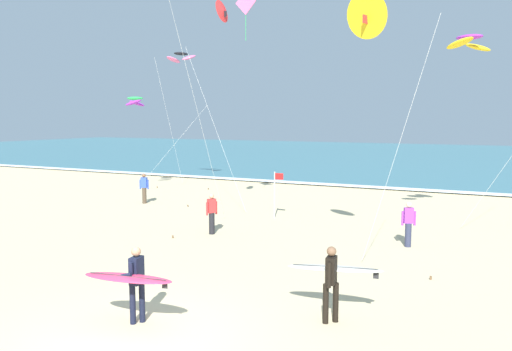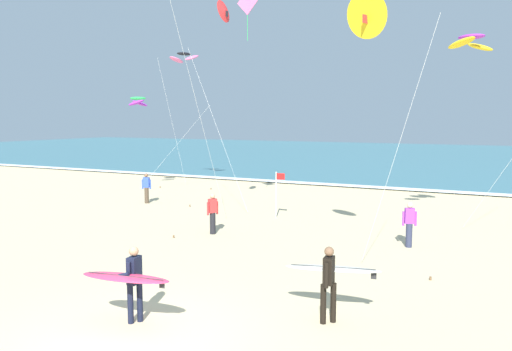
% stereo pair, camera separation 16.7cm
% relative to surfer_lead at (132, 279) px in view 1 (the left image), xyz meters
% --- Properties ---
extents(ground_plane, '(160.00, 160.00, 0.00)m').
position_rel_surfer_lead_xyz_m(ground_plane, '(0.42, -0.52, -1.05)').
color(ground_plane, beige).
extents(ocean_water, '(160.00, 60.00, 0.08)m').
position_rel_surfer_lead_xyz_m(ocean_water, '(0.42, 54.00, -1.01)').
color(ocean_water, teal).
rests_on(ocean_water, ground).
extents(shoreline_foam, '(160.00, 1.18, 0.01)m').
position_rel_surfer_lead_xyz_m(shoreline_foam, '(0.42, 24.30, -0.96)').
color(shoreline_foam, white).
rests_on(shoreline_foam, ocean_water).
extents(surfer_lead, '(2.12, 1.07, 1.71)m').
position_rel_surfer_lead_xyz_m(surfer_lead, '(0.00, 0.00, 0.00)').
color(surfer_lead, black).
rests_on(surfer_lead, ground).
extents(surfer_trailing, '(2.22, 1.00, 1.71)m').
position_rel_surfer_lead_xyz_m(surfer_trailing, '(3.74, 2.23, -0.00)').
color(surfer_trailing, black).
rests_on(surfer_trailing, ground).
extents(kite_arc_violet_near, '(4.97, 2.71, 7.71)m').
position_rel_surfer_lead_xyz_m(kite_arc_violet_near, '(5.49, 13.59, 6.34)').
color(kite_arc_violet_near, yellow).
rests_on(kite_arc_violet_near, ground).
extents(kite_delta_golden_mid, '(2.89, 1.19, 8.17)m').
position_rel_surfer_lead_xyz_m(kite_delta_golden_mid, '(3.19, 6.94, 6.41)').
color(kite_delta_golden_mid, yellow).
rests_on(kite_delta_golden_mid, ground).
extents(kite_delta_scarlet_far, '(0.38, 4.55, 9.52)m').
position_rel_surfer_lead_xyz_m(kite_delta_scarlet_far, '(-4.15, 11.14, 7.91)').
color(kite_delta_scarlet_far, red).
rests_on(kite_delta_scarlet_far, ground).
extents(kite_arc_charcoal_high, '(2.53, 2.86, 8.78)m').
position_rel_surfer_lead_xyz_m(kite_arc_charcoal_high, '(-12.56, 20.22, 7.41)').
color(kite_arc_charcoal_high, pink).
rests_on(kite_arc_charcoal_high, ground).
extents(kite_diamond_rose_low, '(4.18, 0.62, 10.20)m').
position_rel_surfer_lead_xyz_m(kite_diamond_rose_low, '(-3.97, 12.69, 8.16)').
color(kite_diamond_rose_low, pink).
rests_on(kite_diamond_rose_low, ground).
extents(kite_arc_emerald_distant, '(4.73, 3.43, 5.79)m').
position_rel_surfer_lead_xyz_m(kite_arc_emerald_distant, '(-13.59, 16.78, 4.44)').
color(kite_arc_emerald_distant, purple).
rests_on(kite_arc_emerald_distant, ground).
extents(bystander_blue_top, '(0.48, 0.27, 1.59)m').
position_rel_surfer_lead_xyz_m(bystander_blue_top, '(-10.08, 13.04, -0.23)').
color(bystander_blue_top, '#4C3D2D').
rests_on(bystander_blue_top, ground).
extents(bystander_red_top, '(0.31, 0.45, 1.59)m').
position_rel_surfer_lead_xyz_m(bystander_red_top, '(-3.11, 8.39, -0.23)').
color(bystander_red_top, black).
rests_on(bystander_red_top, ground).
extents(bystander_purple_top, '(0.47, 0.29, 1.59)m').
position_rel_surfer_lead_xyz_m(bystander_purple_top, '(4.07, 9.72, -0.23)').
color(bystander_purple_top, '#2D334C').
rests_on(bystander_purple_top, ground).
extents(lifeguard_flag, '(0.45, 0.05, 2.10)m').
position_rel_surfer_lead_xyz_m(lifeguard_flag, '(-2.21, 12.42, 0.22)').
color(lifeguard_flag, silver).
rests_on(lifeguard_flag, ground).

